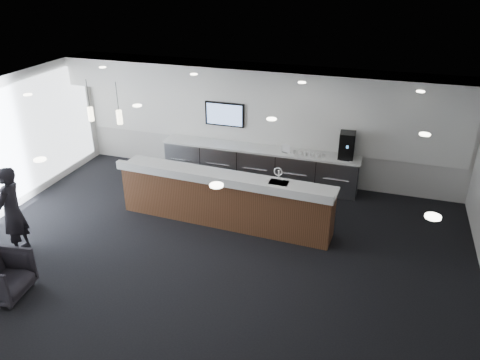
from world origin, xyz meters
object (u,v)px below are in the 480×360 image
(lounge_guest, at_px, (12,212))
(service_counter, at_px, (224,199))
(coffee_machine, at_px, (347,145))
(armchair, at_px, (2,276))

(lounge_guest, bearing_deg, service_counter, 111.42)
(service_counter, distance_m, lounge_guest, 4.19)
(coffee_machine, xyz_separation_m, armchair, (-5.09, -5.71, -0.88))
(coffee_machine, distance_m, armchair, 7.70)
(coffee_machine, height_order, lounge_guest, lounge_guest)
(coffee_machine, bearing_deg, service_counter, -138.84)
(coffee_machine, relative_size, lounge_guest, 0.35)
(service_counter, bearing_deg, coffee_machine, 47.05)
(armchair, xyz_separation_m, lounge_guest, (-0.68, 1.16, 0.52))
(service_counter, relative_size, lounge_guest, 2.65)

